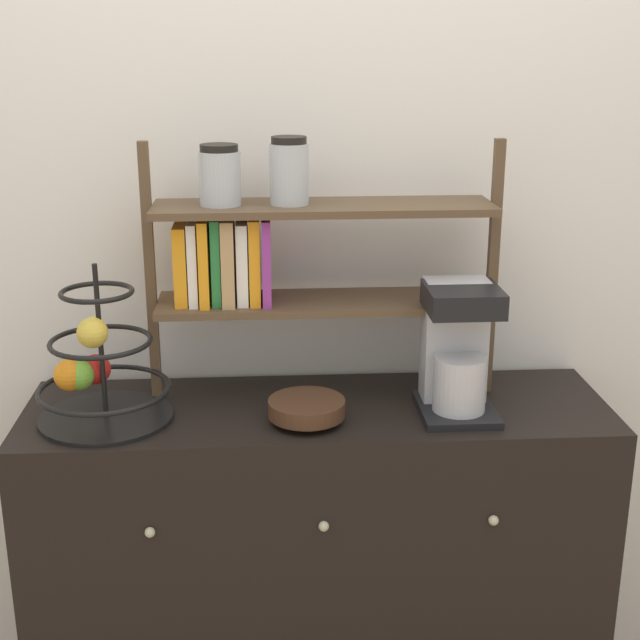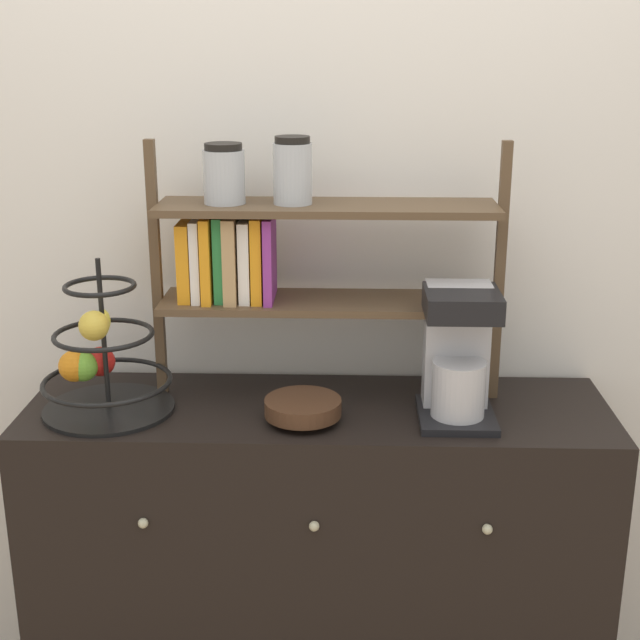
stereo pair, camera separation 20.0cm
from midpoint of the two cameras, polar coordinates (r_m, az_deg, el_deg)
wall_back at (r=2.31m, az=-3.06°, el=5.83°), size 7.00×0.05×2.60m
sideboard at (r=2.40m, az=-2.63°, el=-15.68°), size 1.43×0.45×0.91m
coffee_maker at (r=2.11m, az=6.13°, el=-1.88°), size 0.18×0.21×0.32m
fruit_stand at (r=2.15m, az=-16.69°, el=-3.21°), size 0.31×0.31×0.38m
wooden_bowl at (r=2.09m, az=-3.62°, el=-5.76°), size 0.18×0.18×0.05m
shelf_hutch at (r=2.14m, az=-5.68°, el=4.82°), size 0.85×0.20×0.64m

